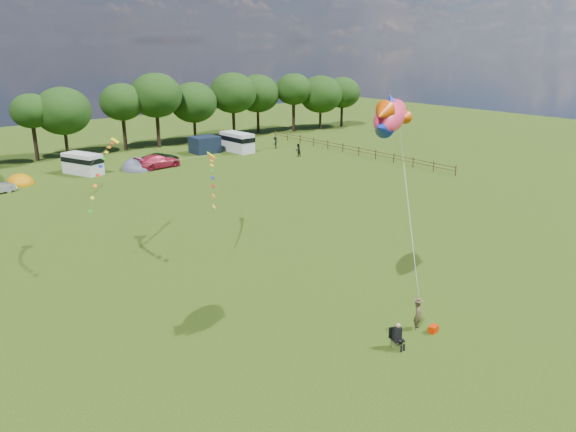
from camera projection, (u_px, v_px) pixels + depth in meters
ground_plane at (381, 322)px, 30.10m from camera, size 180.00×180.00×0.00m
tree_line at (92, 106)px, 72.30m from camera, size 102.98×10.98×10.27m
fence at (351, 149)px, 74.69m from camera, size 0.12×33.12×1.20m
car_c at (158, 161)px, 66.28m from camera, size 5.46×2.68×1.58m
car_d at (160, 158)px, 68.89m from camera, size 4.90×2.46×1.30m
campervan_c at (83, 163)px, 63.22m from camera, size 3.61×5.17×2.33m
campervan_d at (237, 141)px, 76.03m from camera, size 2.46×5.32×2.56m
tent_orange at (21, 184)px, 58.90m from camera, size 2.86×3.14×2.24m
tent_greyblue at (138, 169)px, 65.70m from camera, size 3.67×4.02×2.73m
awning_navy at (205, 145)px, 75.27m from camera, size 3.55×2.89×2.20m
kite_flyer at (418, 315)px, 29.13m from camera, size 0.69×0.63×1.57m
camp_chair at (397, 333)px, 27.30m from camera, size 0.69×0.71×1.36m
kite_bag at (433, 329)px, 28.96m from camera, size 0.56×0.42×0.37m
fish_kite at (389, 117)px, 27.75m from camera, size 4.32×3.01×2.30m
streamer_kite_b at (105, 162)px, 37.40m from camera, size 4.22×4.66×3.78m
streamer_kite_c at (212, 171)px, 39.87m from camera, size 3.18×5.09×2.84m
walker_a at (298, 150)px, 72.79m from camera, size 0.86×0.58×1.69m
walker_b at (275, 143)px, 78.33m from camera, size 1.15×1.01×1.64m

